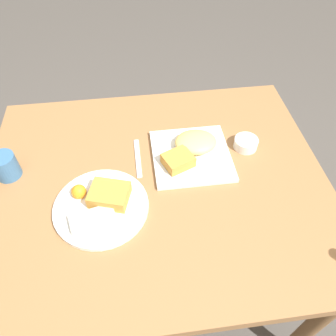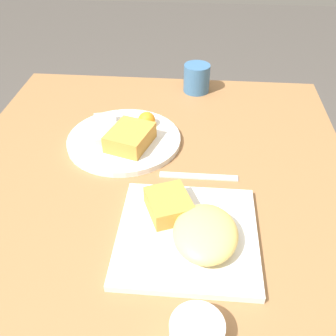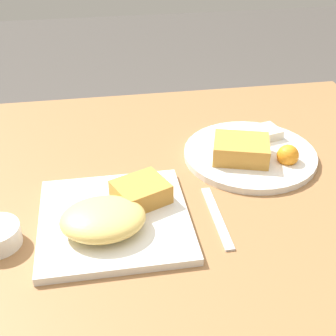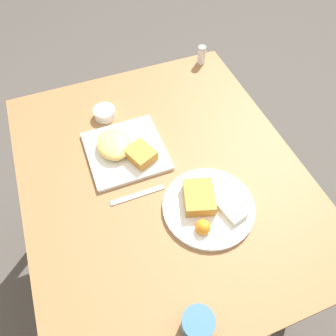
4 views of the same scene
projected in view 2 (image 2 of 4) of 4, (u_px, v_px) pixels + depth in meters
The scene contains 6 objects.
dining_table at pixel (150, 217), 0.87m from camera, with size 1.07×0.89×0.73m.
plate_square_near at pixel (191, 230), 0.70m from camera, with size 0.25×0.25×0.06m.
plate_oval_far at pixel (125, 137), 0.95m from camera, with size 0.27×0.27×0.05m.
sauce_ramekin at pixel (197, 331), 0.56m from camera, with size 0.08×0.08×0.03m.
butter_knife at pixel (199, 176), 0.85m from camera, with size 0.02×0.17×0.00m.
coffee_mug at pixel (197, 78), 1.15m from camera, with size 0.08×0.08×0.08m.
Camera 2 is at (-0.61, -0.09, 1.27)m, focal length 42.00 mm.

